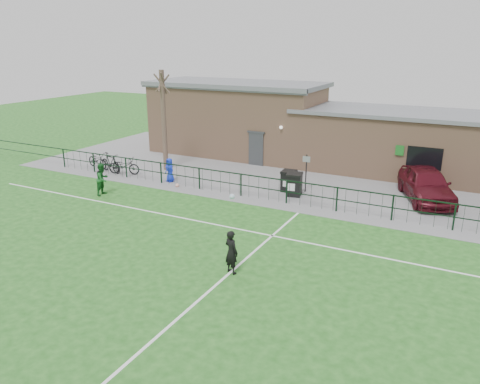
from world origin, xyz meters
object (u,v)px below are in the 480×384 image
at_px(wheelie_bin_right, 294,185).
at_px(ball_ground, 177,185).
at_px(spectator_child, 170,170).
at_px(sign_post, 306,173).
at_px(bicycle_a, 97,160).
at_px(bicycle_c, 124,166).
at_px(outfield_player, 103,179).
at_px(bare_tree, 164,121).
at_px(car_maroon, 426,184).
at_px(bicycle_b, 110,163).
at_px(wheelie_bin_left, 289,182).

distance_m(wheelie_bin_right, ball_ground, 6.38).
height_order(wheelie_bin_right, spectator_child, spectator_child).
relative_size(sign_post, bicycle_a, 1.06).
relative_size(bicycle_c, spectator_child, 1.44).
height_order(sign_post, outfield_player, sign_post).
bearing_deg(sign_post, bare_tree, 177.98).
bearing_deg(bicycle_c, wheelie_bin_right, -100.98).
xyz_separation_m(bare_tree, wheelie_bin_right, (8.89, -1.17, -2.44)).
distance_m(car_maroon, ball_ground, 12.85).
bearing_deg(spectator_child, bicycle_c, -161.19).
xyz_separation_m(bicycle_a, outfield_player, (4.09, -3.88, 0.31)).
distance_m(bare_tree, car_maroon, 15.15).
distance_m(sign_post, ball_ground, 6.97).
bearing_deg(wheelie_bin_right, bicycle_c, 173.36).
bearing_deg(bicycle_c, spectator_child, -106.33).
height_order(wheelie_bin_right, sign_post, sign_post).
bearing_deg(bicycle_a, bicycle_b, -92.86).
height_order(car_maroon, bicycle_b, car_maroon).
height_order(bicycle_b, bicycle_c, bicycle_b).
relative_size(car_maroon, ball_ground, 22.69).
relative_size(wheelie_bin_left, ball_ground, 4.79).
distance_m(bare_tree, spectator_child, 3.57).
relative_size(car_maroon, outfield_player, 2.94).
height_order(bare_tree, wheelie_bin_left, bare_tree).
xyz_separation_m(sign_post, bicycle_c, (-10.76, -1.71, -0.49)).
relative_size(wheelie_bin_left, car_maroon, 0.21).
bearing_deg(bicycle_a, wheelie_bin_left, -71.10).
bearing_deg(car_maroon, spectator_child, 171.21).
distance_m(sign_post, spectator_child, 7.63).
height_order(car_maroon, spectator_child, car_maroon).
bearing_deg(bare_tree, sign_post, -2.02).
distance_m(bicycle_c, outfield_player, 3.87).
bearing_deg(car_maroon, bare_tree, 161.91).
xyz_separation_m(bicycle_b, bicycle_c, (0.98, 0.07, -0.08)).
height_order(bare_tree, car_maroon, bare_tree).
xyz_separation_m(bicycle_a, spectator_child, (5.81, -0.42, 0.18)).
bearing_deg(car_maroon, bicycle_a, 165.92).
distance_m(wheelie_bin_right, car_maroon, 6.49).
distance_m(wheelie_bin_right, bicycle_c, 10.49).
bearing_deg(wheelie_bin_left, spectator_child, -170.53).
distance_m(bare_tree, bicycle_a, 5.01).
height_order(wheelie_bin_right, ball_ground, wheelie_bin_right).
bearing_deg(bicycle_b, bicycle_c, -70.75).
bearing_deg(bicycle_b, car_maroon, -64.41).
bearing_deg(wheelie_bin_left, bicycle_a, -178.22).
height_order(bare_tree, sign_post, bare_tree).
bearing_deg(bare_tree, outfield_player, -89.40).
relative_size(bare_tree, car_maroon, 1.24).
distance_m(bare_tree, wheelie_bin_left, 8.74).
distance_m(bare_tree, bicycle_b, 4.07).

